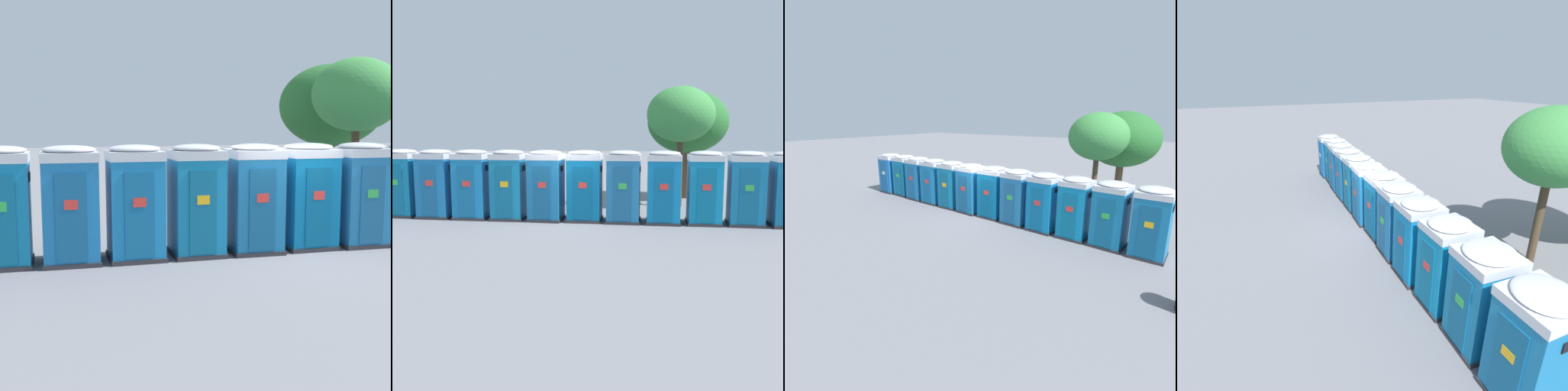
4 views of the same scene
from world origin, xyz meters
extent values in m
plane|color=slate|center=(0.00, 0.00, 0.00)|extent=(120.00, 120.00, 0.00)
cube|color=#2D2D33|center=(-6.23, 0.84, 0.05)|extent=(1.26, 1.28, 0.10)
cube|color=#1077AD|center=(-6.23, 0.84, 1.15)|extent=(1.20, 1.22, 2.10)
cube|color=#0C5D87|center=(-6.28, 0.26, 1.07)|extent=(0.62, 0.07, 1.85)
cube|color=green|center=(-6.28, 0.24, 1.35)|extent=(0.28, 0.03, 0.20)
cube|color=black|center=(-5.66, 0.80, 1.89)|extent=(0.05, 0.36, 0.20)
cube|color=silver|center=(-6.23, 0.84, 2.30)|extent=(1.23, 1.25, 0.20)
ellipsoid|color=silver|center=(-6.23, 0.84, 2.45)|extent=(1.17, 1.19, 0.18)
cube|color=#2D2D33|center=(-4.85, 0.68, 0.05)|extent=(1.31, 1.29, 0.10)
cube|color=#1970B5|center=(-4.85, 0.68, 1.15)|extent=(1.25, 1.23, 2.10)
cube|color=#14578D|center=(-4.89, 0.10, 1.07)|extent=(0.64, 0.08, 1.85)
cube|color=red|center=(-4.89, 0.08, 1.35)|extent=(0.28, 0.03, 0.20)
cube|color=black|center=(-4.26, 0.64, 1.89)|extent=(0.05, 0.36, 0.20)
cube|color=silver|center=(-4.85, 0.68, 2.30)|extent=(1.28, 1.26, 0.20)
ellipsoid|color=silver|center=(-4.85, 0.68, 2.45)|extent=(1.22, 1.20, 0.18)
cube|color=#2D2D33|center=(-3.46, 0.58, 0.05)|extent=(1.28, 1.26, 0.10)
cube|color=#1677BB|center=(-3.46, 0.58, 1.15)|extent=(1.22, 1.20, 2.10)
cube|color=#115C92|center=(-3.49, 0.00, 1.07)|extent=(0.64, 0.06, 1.85)
cube|color=red|center=(-3.49, -0.02, 1.35)|extent=(0.28, 0.02, 0.20)
cube|color=black|center=(-2.87, 0.55, 1.89)|extent=(0.04, 0.36, 0.20)
cube|color=silver|center=(-3.46, 0.58, 2.30)|extent=(1.25, 1.23, 0.20)
ellipsoid|color=silver|center=(-3.46, 0.58, 2.45)|extent=(1.19, 1.17, 0.18)
cube|color=#2D2D33|center=(-2.06, 0.50, 0.05)|extent=(1.23, 1.25, 0.10)
cube|color=#1176AA|center=(-2.06, 0.50, 1.15)|extent=(1.17, 1.19, 2.10)
cube|color=#0E5C84|center=(-2.09, -0.08, 1.07)|extent=(0.61, 0.06, 1.85)
cube|color=yellow|center=(-2.09, -0.10, 1.35)|extent=(0.28, 0.02, 0.20)
cube|color=black|center=(-1.49, 0.47, 1.89)|extent=(0.04, 0.36, 0.20)
cube|color=silver|center=(-2.06, 0.50, 2.30)|extent=(1.21, 1.23, 0.20)
ellipsoid|color=silver|center=(-2.06, 0.50, 2.45)|extent=(1.15, 1.17, 0.18)
cube|color=#2D2D33|center=(-0.67, 0.39, 0.05)|extent=(1.30, 1.30, 0.10)
cube|color=#186DAA|center=(-0.67, 0.39, 1.15)|extent=(1.23, 1.24, 2.10)
cube|color=#135584|center=(-0.73, -0.19, 1.07)|extent=(0.62, 0.09, 1.85)
cube|color=red|center=(-0.73, -0.21, 1.35)|extent=(0.28, 0.03, 0.20)
cube|color=black|center=(-0.10, 0.34, 1.89)|extent=(0.06, 0.36, 0.20)
cube|color=silver|center=(-0.67, 0.39, 2.30)|extent=(1.27, 1.28, 0.20)
ellipsoid|color=silver|center=(-0.67, 0.39, 2.45)|extent=(1.21, 1.21, 0.18)
cube|color=#2D2D33|center=(0.72, 0.38, 0.05)|extent=(1.29, 1.26, 0.10)
cube|color=#0A6FAC|center=(0.72, 0.38, 1.15)|extent=(1.22, 1.20, 2.10)
cube|color=#085686|center=(0.70, -0.20, 1.07)|extent=(0.64, 0.06, 1.85)
cube|color=red|center=(0.69, -0.22, 1.35)|extent=(0.28, 0.02, 0.20)
cube|color=black|center=(1.32, 0.35, 1.89)|extent=(0.04, 0.36, 0.20)
cube|color=silver|center=(0.72, 0.38, 2.30)|extent=(1.26, 1.23, 0.20)
ellipsoid|color=silver|center=(0.72, 0.38, 2.45)|extent=(1.20, 1.17, 0.18)
cube|color=#2D2D33|center=(2.11, 0.25, 0.05)|extent=(1.27, 1.28, 0.10)
cube|color=#1E70AD|center=(2.11, 0.25, 1.15)|extent=(1.21, 1.22, 2.10)
cube|color=#175787|center=(2.07, -0.34, 1.07)|extent=(0.62, 0.08, 1.85)
cube|color=green|center=(2.07, -0.36, 1.35)|extent=(0.28, 0.03, 0.20)
cube|color=black|center=(2.69, 0.20, 1.89)|extent=(0.05, 0.36, 0.20)
cube|color=silver|center=(2.11, 0.25, 2.30)|extent=(1.25, 1.26, 0.20)
ellipsoid|color=silver|center=(2.11, 0.25, 2.45)|extent=(1.19, 1.20, 0.18)
cube|color=#2D2D33|center=(3.50, 0.15, 0.05)|extent=(1.26, 1.28, 0.10)
cube|color=#0E79BC|center=(3.50, 0.15, 1.15)|extent=(1.20, 1.22, 2.10)
cube|color=#0B5E93|center=(3.46, -0.44, 1.07)|extent=(0.62, 0.07, 1.85)
cube|color=red|center=(3.46, -0.45, 1.35)|extent=(0.28, 0.03, 0.20)
cube|color=black|center=(4.08, 0.11, 1.89)|extent=(0.05, 0.36, 0.20)
cube|color=silver|center=(3.50, 0.15, 2.30)|extent=(1.24, 1.25, 0.20)
ellipsoid|color=silver|center=(3.50, 0.15, 2.45)|extent=(1.18, 1.19, 0.18)
cube|color=#2D2D33|center=(4.90, 0.10, 0.05)|extent=(1.22, 1.25, 0.10)
cube|color=#0D7EB7|center=(4.90, 0.10, 1.15)|extent=(1.16, 1.19, 2.10)
cube|color=#0A638F|center=(4.87, -0.48, 1.07)|extent=(0.61, 0.06, 1.85)
cube|color=red|center=(4.87, -0.50, 1.35)|extent=(0.28, 0.02, 0.20)
cube|color=black|center=(5.46, 0.08, 1.89)|extent=(0.04, 0.36, 0.20)
cube|color=silver|center=(4.90, 0.10, 2.30)|extent=(1.19, 1.23, 0.20)
ellipsoid|color=silver|center=(4.90, 0.10, 2.45)|extent=(1.14, 1.17, 0.18)
cube|color=#2D2D33|center=(6.29, 0.02, 0.05)|extent=(1.30, 1.30, 0.10)
cube|color=#1376B0|center=(6.29, 0.02, 1.15)|extent=(1.24, 1.24, 2.10)
cube|color=#0F5C89|center=(6.24, -0.57, 1.07)|extent=(0.63, 0.09, 1.85)
cube|color=green|center=(6.24, -0.58, 1.35)|extent=(0.28, 0.03, 0.20)
cube|color=black|center=(6.87, -0.03, 1.89)|extent=(0.06, 0.36, 0.20)
cube|color=silver|center=(6.29, 0.02, 2.30)|extent=(1.27, 1.27, 0.20)
ellipsoid|color=silver|center=(6.29, 0.02, 2.45)|extent=(1.21, 1.21, 0.18)
cylinder|color=brown|center=(5.16, 6.46, 1.42)|extent=(0.38, 0.38, 2.83)
ellipsoid|color=#286B2D|center=(5.16, 6.46, 3.66)|extent=(3.80, 3.80, 2.99)
cylinder|color=#4C3826|center=(4.51, 3.97, 1.64)|extent=(0.26, 0.26, 3.27)
ellipsoid|color=#3D8C42|center=(4.51, 3.97, 3.92)|extent=(2.86, 2.86, 2.34)
camera|label=1|loc=(-5.95, -11.11, 2.99)|focal=50.00mm
camera|label=2|loc=(2.00, -15.81, 3.19)|focal=42.00mm
camera|label=3|loc=(8.69, -11.79, 4.85)|focal=28.00mm
camera|label=4|loc=(10.21, -4.46, 5.82)|focal=28.00mm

